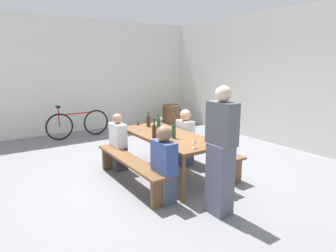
{
  "coord_description": "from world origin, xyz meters",
  "views": [
    {
      "loc": [
        4.01,
        -2.66,
        1.95
      ],
      "look_at": [
        0.0,
        0.0,
        0.9
      ],
      "focal_mm": 30.69,
      "sensor_mm": 36.0,
      "label": 1
    }
  ],
  "objects_px": {
    "wine_bottle_0": "(148,121)",
    "wine_glass_2": "(138,123)",
    "seated_guest_near_1": "(164,166)",
    "seated_guest_far_0": "(185,138)",
    "bench_far": "(201,149)",
    "wine_bottle_3": "(215,137)",
    "wine_bottle_1": "(159,125)",
    "standing_host": "(221,154)",
    "parked_bicycle_0": "(78,124)",
    "wine_glass_0": "(161,118)",
    "tasting_table": "(168,139)",
    "wine_bottle_4": "(154,131)",
    "seated_guest_near_0": "(118,144)",
    "wine_barrel": "(172,115)",
    "wine_glass_3": "(194,141)",
    "bench_near": "(130,164)",
    "wine_glass_1": "(157,122)",
    "wine_bottle_2": "(174,131)"
  },
  "relations": [
    {
      "from": "seated_guest_near_0",
      "to": "parked_bicycle_0",
      "type": "distance_m",
      "value": 2.8
    },
    {
      "from": "seated_guest_near_1",
      "to": "seated_guest_far_0",
      "type": "bearing_deg",
      "value": 42.4
    },
    {
      "from": "tasting_table",
      "to": "wine_bottle_4",
      "type": "height_order",
      "value": "wine_bottle_4"
    },
    {
      "from": "wine_bottle_4",
      "to": "wine_bottle_3",
      "type": "bearing_deg",
      "value": 32.55
    },
    {
      "from": "wine_bottle_0",
      "to": "wine_glass_2",
      "type": "bearing_deg",
      "value": -67.77
    },
    {
      "from": "seated_guest_near_1",
      "to": "wine_barrel",
      "type": "bearing_deg",
      "value": 54.54
    },
    {
      "from": "wine_glass_1",
      "to": "standing_host",
      "type": "relative_size",
      "value": 0.1
    },
    {
      "from": "wine_glass_1",
      "to": "standing_host",
      "type": "bearing_deg",
      "value": -7.96
    },
    {
      "from": "wine_glass_2",
      "to": "standing_host",
      "type": "bearing_deg",
      "value": 2.46
    },
    {
      "from": "bench_far",
      "to": "wine_glass_2",
      "type": "height_order",
      "value": "wine_glass_2"
    },
    {
      "from": "bench_near",
      "to": "wine_glass_0",
      "type": "height_order",
      "value": "wine_glass_0"
    },
    {
      "from": "wine_bottle_3",
      "to": "standing_host",
      "type": "bearing_deg",
      "value": -36.15
    },
    {
      "from": "wine_glass_0",
      "to": "wine_glass_3",
      "type": "xyz_separation_m",
      "value": [
        1.73,
        -0.52,
        -0.01
      ]
    },
    {
      "from": "bench_near",
      "to": "wine_glass_1",
      "type": "height_order",
      "value": "wine_glass_1"
    },
    {
      "from": "bench_far",
      "to": "wine_bottle_1",
      "type": "bearing_deg",
      "value": -107.02
    },
    {
      "from": "wine_bottle_0",
      "to": "wine_barrel",
      "type": "relative_size",
      "value": 0.43
    },
    {
      "from": "wine_bottle_3",
      "to": "wine_glass_0",
      "type": "distance_m",
      "value": 1.75
    },
    {
      "from": "standing_host",
      "to": "parked_bicycle_0",
      "type": "relative_size",
      "value": 1.0
    },
    {
      "from": "wine_glass_0",
      "to": "wine_bottle_3",
      "type": "bearing_deg",
      "value": -4.64
    },
    {
      "from": "tasting_table",
      "to": "wine_bottle_0",
      "type": "distance_m",
      "value": 0.76
    },
    {
      "from": "wine_glass_0",
      "to": "wine_bottle_1",
      "type": "bearing_deg",
      "value": -35.42
    },
    {
      "from": "seated_guest_near_0",
      "to": "wine_glass_2",
      "type": "bearing_deg",
      "value": -24.05
    },
    {
      "from": "wine_glass_3",
      "to": "seated_guest_far_0",
      "type": "xyz_separation_m",
      "value": [
        -1.19,
        0.74,
        -0.33
      ]
    },
    {
      "from": "bench_far",
      "to": "wine_glass_1",
      "type": "distance_m",
      "value": 0.98
    },
    {
      "from": "wine_barrel",
      "to": "wine_bottle_0",
      "type": "bearing_deg",
      "value": -41.53
    },
    {
      "from": "bench_near",
      "to": "seated_guest_near_0",
      "type": "xyz_separation_m",
      "value": [
        -0.77,
        0.15,
        0.14
      ]
    },
    {
      "from": "wine_glass_2",
      "to": "parked_bicycle_0",
      "type": "height_order",
      "value": "wine_glass_2"
    },
    {
      "from": "bench_far",
      "to": "parked_bicycle_0",
      "type": "distance_m",
      "value": 3.79
    },
    {
      "from": "seated_guest_near_1",
      "to": "standing_host",
      "type": "relative_size",
      "value": 0.66
    },
    {
      "from": "wine_glass_2",
      "to": "seated_guest_near_1",
      "type": "bearing_deg",
      "value": -13.53
    },
    {
      "from": "tasting_table",
      "to": "wine_glass_2",
      "type": "xyz_separation_m",
      "value": [
        -0.62,
        -0.25,
        0.19
      ]
    },
    {
      "from": "wine_glass_2",
      "to": "seated_guest_near_1",
      "type": "xyz_separation_m",
      "value": [
        1.42,
        -0.34,
        -0.34
      ]
    },
    {
      "from": "bench_near",
      "to": "wine_glass_0",
      "type": "bearing_deg",
      "value": 126.38
    },
    {
      "from": "bench_far",
      "to": "wine_bottle_1",
      "type": "xyz_separation_m",
      "value": [
        -0.24,
        -0.78,
        0.53
      ]
    },
    {
      "from": "wine_bottle_4",
      "to": "wine_glass_1",
      "type": "bearing_deg",
      "value": 144.62
    },
    {
      "from": "wine_bottle_0",
      "to": "seated_guest_far_0",
      "type": "bearing_deg",
      "value": 51.43
    },
    {
      "from": "wine_bottle_4",
      "to": "wine_glass_2",
      "type": "bearing_deg",
      "value": 175.14
    },
    {
      "from": "wine_bottle_3",
      "to": "parked_bicycle_0",
      "type": "relative_size",
      "value": 0.18
    },
    {
      "from": "bench_far",
      "to": "wine_bottle_1",
      "type": "relative_size",
      "value": 5.91
    },
    {
      "from": "bench_near",
      "to": "wine_glass_2",
      "type": "bearing_deg",
      "value": 141.72
    },
    {
      "from": "bench_far",
      "to": "wine_bottle_3",
      "type": "height_order",
      "value": "wine_bottle_3"
    },
    {
      "from": "bench_far",
      "to": "wine_glass_1",
      "type": "bearing_deg",
      "value": -130.85
    },
    {
      "from": "parked_bicycle_0",
      "to": "wine_bottle_4",
      "type": "bearing_deg",
      "value": -88.84
    },
    {
      "from": "wine_bottle_1",
      "to": "wine_bottle_0",
      "type": "bearing_deg",
      "value": 171.5
    },
    {
      "from": "wine_glass_3",
      "to": "seated_guest_near_0",
      "type": "xyz_separation_m",
      "value": [
        -1.67,
        -0.45,
        -0.37
      ]
    },
    {
      "from": "seated_guest_near_1",
      "to": "wine_bottle_0",
      "type": "bearing_deg",
      "value": 67.67
    },
    {
      "from": "parked_bicycle_0",
      "to": "wine_bottle_2",
      "type": "bearing_deg",
      "value": -85.25
    },
    {
      "from": "wine_bottle_0",
      "to": "seated_guest_far_0",
      "type": "relative_size",
      "value": 0.26
    },
    {
      "from": "wine_barrel",
      "to": "wine_glass_0",
      "type": "bearing_deg",
      "value": -38.05
    },
    {
      "from": "wine_bottle_4",
      "to": "wine_glass_2",
      "type": "relative_size",
      "value": 1.88
    }
  ]
}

